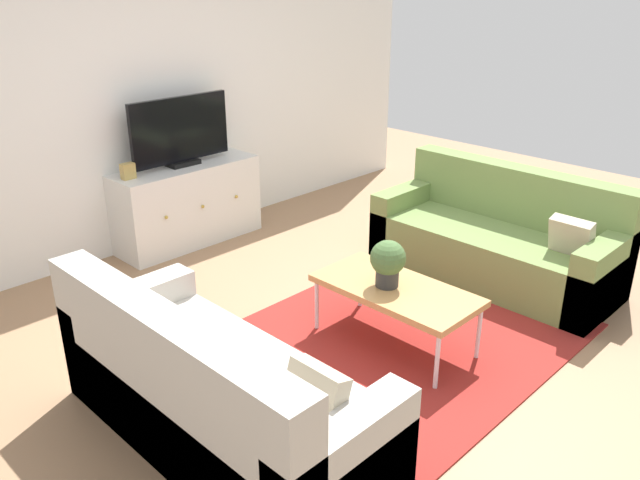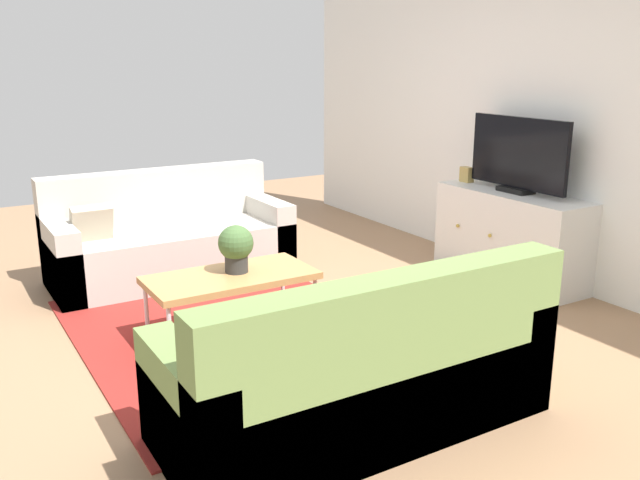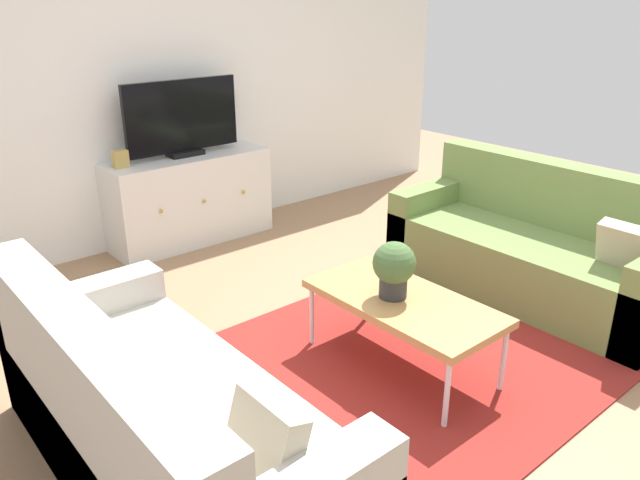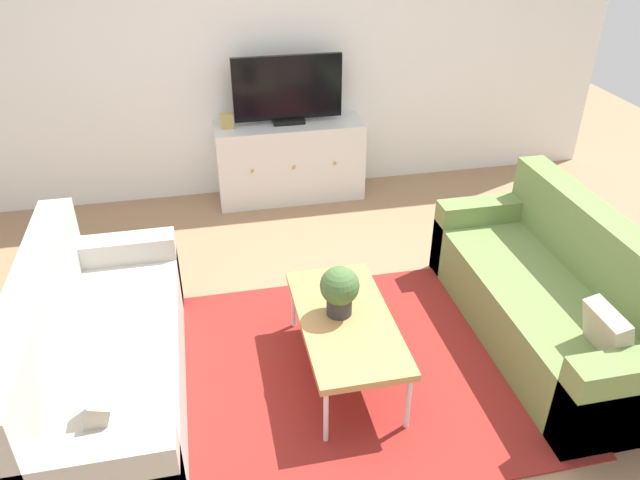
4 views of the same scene
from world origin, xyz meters
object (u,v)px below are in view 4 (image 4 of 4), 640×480
at_px(couch_right_side, 558,300).
at_px(flat_screen_tv, 288,90).
at_px(tv_console, 290,161).
at_px(mantel_clock, 227,121).
at_px(potted_plant, 340,289).
at_px(coffee_table, 346,322).
at_px(couch_left_side, 92,364).

height_order(couch_right_side, flat_screen_tv, flat_screen_tv).
relative_size(tv_console, mantel_clock, 10.26).
bearing_deg(potted_plant, mantel_clock, 100.55).
distance_m(couch_right_side, coffee_table, 1.43).
relative_size(coffee_table, potted_plant, 3.44).
xyz_separation_m(couch_left_side, mantel_clock, (0.98, 2.37, 0.50)).
relative_size(coffee_table, flat_screen_tv, 1.11).
bearing_deg(couch_right_side, tv_console, 119.59).
xyz_separation_m(potted_plant, flat_screen_tv, (0.10, 2.40, 0.42)).
height_order(potted_plant, flat_screen_tv, flat_screen_tv).
xyz_separation_m(potted_plant, tv_console, (0.10, 2.38, -0.23)).
bearing_deg(flat_screen_tv, couch_left_side, -122.46).
bearing_deg(coffee_table, tv_console, 88.20).
bearing_deg(couch_right_side, flat_screen_tv, 119.38).
height_order(couch_left_side, tv_console, couch_left_side).
relative_size(potted_plant, mantel_clock, 2.39).
xyz_separation_m(coffee_table, potted_plant, (-0.03, 0.06, 0.20)).
height_order(coffee_table, flat_screen_tv, flat_screen_tv).
bearing_deg(tv_console, couch_left_side, -122.68).
distance_m(potted_plant, flat_screen_tv, 2.44).
bearing_deg(tv_console, potted_plant, -92.51).
xyz_separation_m(couch_left_side, couch_right_side, (2.87, 0.00, 0.00)).
relative_size(tv_console, flat_screen_tv, 1.39).
height_order(coffee_table, mantel_clock, mantel_clock).
bearing_deg(couch_right_side, coffee_table, -177.64).
bearing_deg(potted_plant, tv_console, 87.49).
distance_m(couch_right_side, potted_plant, 1.49).
distance_m(couch_left_side, mantel_clock, 2.62).
xyz_separation_m(tv_console, mantel_clock, (-0.55, 0.00, 0.43)).
distance_m(tv_console, mantel_clock, 0.69).
height_order(coffee_table, potted_plant, potted_plant).
distance_m(couch_left_side, couch_right_side, 2.87).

